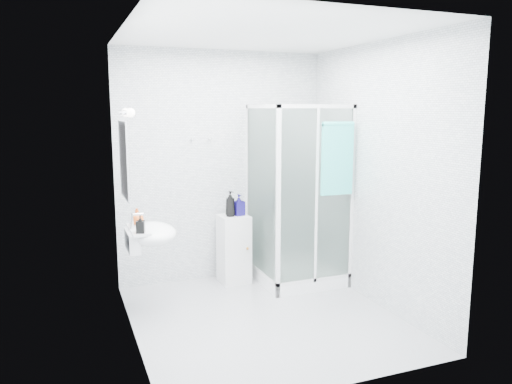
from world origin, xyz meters
name	(u,v)px	position (x,y,z in m)	size (l,w,h in m)	color
room	(265,182)	(0.00, 0.00, 1.30)	(2.40, 2.60, 2.60)	silver
shower_enclosure	(294,245)	(0.67, 0.77, 0.45)	(0.90, 0.95, 2.00)	white
wall_basin	(149,234)	(-0.99, 0.45, 0.80)	(0.46, 0.56, 0.35)	white
mirror	(124,160)	(-1.19, 0.45, 1.50)	(0.02, 0.60, 0.70)	white
vanity_lights	(127,113)	(-1.14, 0.45, 1.92)	(0.10, 0.40, 0.08)	silver
wall_hooks	(201,139)	(-0.25, 1.26, 1.62)	(0.23, 0.06, 0.03)	silver
storage_cabinet	(234,249)	(0.05, 1.05, 0.39)	(0.33, 0.35, 0.77)	white
hand_towel	(337,157)	(0.96, 0.36, 1.46)	(0.36, 0.05, 0.76)	#35C9BF
shampoo_bottle_a	(230,204)	(0.01, 1.03, 0.92)	(0.11, 0.11, 0.28)	black
shampoo_bottle_b	(239,205)	(0.11, 1.04, 0.89)	(0.11, 0.11, 0.24)	#150E55
soap_dispenser_orange	(137,217)	(-1.07, 0.59, 0.94)	(0.12, 0.12, 0.16)	#D25218
soap_dispenser_black	(140,224)	(-1.09, 0.26, 0.94)	(0.07, 0.07, 0.16)	black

